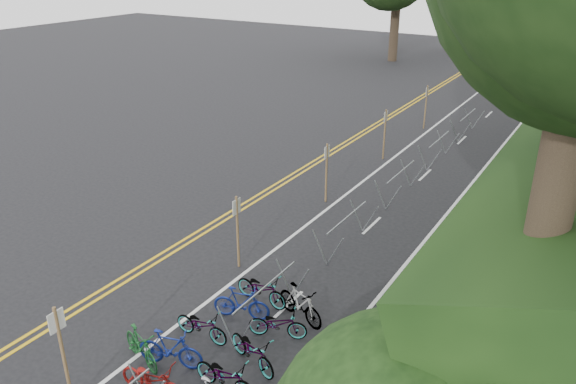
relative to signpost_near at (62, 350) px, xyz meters
name	(u,v)px	position (x,y,z in m)	size (l,w,h in m)	color
ground	(108,344)	(-0.89, 1.84, -1.48)	(120.00, 120.00, 0.00)	black
road_markings	(316,210)	(-0.25, 11.94, -1.48)	(7.47, 80.00, 0.01)	gold
red_curb	(456,220)	(4.81, 13.84, -1.43)	(0.25, 28.00, 0.10)	maroon
bike_racks_rest	(400,178)	(2.11, 14.84, -0.63)	(1.14, 23.00, 1.17)	gray
signpost_near	(62,350)	(0.00, 0.00, 0.00)	(0.08, 0.40, 2.59)	brown
signposts_rest	(358,148)	(-0.29, 15.84, -0.05)	(0.08, 18.40, 2.50)	brown
bike_front	(141,346)	(0.41, 1.81, -0.99)	(1.64, 0.46, 0.99)	#144C1E
bike_valet	(203,363)	(2.10, 2.16, -1.00)	(2.87, 8.58, 1.09)	black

